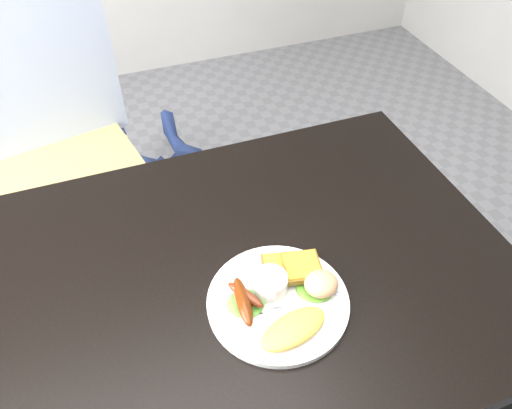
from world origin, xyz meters
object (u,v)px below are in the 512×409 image
Objects in this scene: dining_table at (221,282)px; dining_chair at (72,177)px; plate at (278,302)px; person at (189,109)px.

dining_table is 2.64× the size of dining_chair.
dining_chair is at bearing 112.60° from plate.
person is at bearing -16.80° from dining_chair.
dining_table is 0.13m from plate.
dining_chair is 1.01m from plate.
dining_table is 0.88m from dining_chair.
person is 4.84× the size of plate.
dining_chair is 0.46m from person.
plate is (0.37, -0.89, 0.31)m from dining_chair.
dining_table is at bearing 129.44° from plate.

